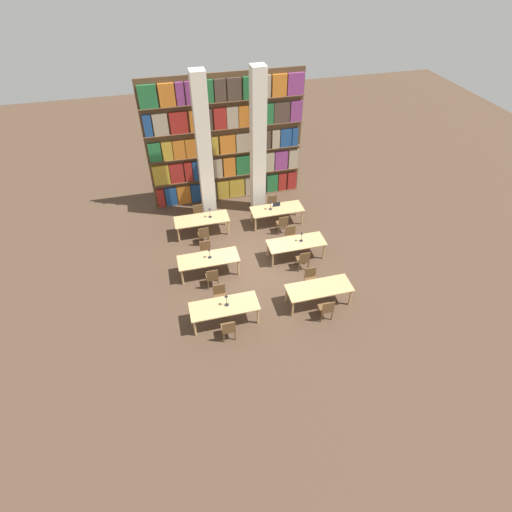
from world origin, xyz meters
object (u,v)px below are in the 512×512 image
object	(u,v)px
chair_10	(282,223)
desk_lamp_4	(271,203)
reading_table_3	(296,244)
chair_7	(291,236)
reading_table_1	(319,289)
chair_11	(273,205)
chair_9	(199,214)
desk_lamp_3	(210,211)
desk_lamp_0	(226,298)
reading_table_4	(202,220)
reading_table_2	(208,260)
chair_4	(212,277)
chair_1	(220,296)
laptop	(276,205)
pillar_left	(204,151)
reading_table_5	(277,210)
reading_table_0	(224,307)
desk_lamp_2	(302,235)
chair_2	(326,309)
chair_5	(206,251)
chair_0	(228,329)
chair_3	(311,279)
chair_8	(204,235)
chair_6	(303,259)
pillar_center	(258,145)
desk_lamp_1	(209,252)

from	to	relation	value
chair_10	desk_lamp_4	bearing A→B (deg)	112.78
reading_table_3	chair_7	xyz separation A→B (m)	(0.04, 0.71, -0.19)
reading_table_1	chair_11	bearing A→B (deg)	90.09
chair_7	chair_11	bearing A→B (deg)	-88.02
chair_9	desk_lamp_3	world-z (taller)	desk_lamp_3
reading_table_3	desk_lamp_0	bearing A→B (deg)	-142.16
reading_table_4	desk_lamp_3	bearing A→B (deg)	5.44
reading_table_2	desk_lamp_3	size ratio (longest dim) A/B	4.97
reading_table_2	chair_4	distance (m)	0.73
chair_1	laptop	world-z (taller)	laptop
pillar_left	reading_table_5	world-z (taller)	pillar_left
chair_1	laptop	xyz separation A→B (m)	(3.18, 4.26, 0.30)
reading_table_0	chair_7	size ratio (longest dim) A/B	2.52
chair_10	desk_lamp_2	bearing A→B (deg)	-81.41
desk_lamp_3	laptop	distance (m)	2.82
chair_2	chair_5	size ratio (longest dim) A/B	1.00
reading_table_5	chair_9	bearing A→B (deg)	166.38
reading_table_0	chair_11	world-z (taller)	chair_11
chair_0	reading_table_0	bearing A→B (deg)	88.54
chair_3	chair_8	bearing A→B (deg)	-46.41
desk_lamp_2	chair_8	bearing A→B (deg)	154.80
reading_table_1	chair_1	bearing A→B (deg)	167.76
chair_2	laptop	world-z (taller)	laptop
chair_5	chair_9	size ratio (longest dim) A/B	1.00
chair_2	reading_table_2	size ratio (longest dim) A/B	0.40
reading_table_3	chair_6	size ratio (longest dim) A/B	2.52
chair_3	reading_table_0	bearing A→B (deg)	12.70
pillar_center	reading_table_3	size ratio (longest dim) A/B	2.76
reading_table_3	laptop	distance (m)	2.53
laptop	chair_6	bearing A→B (deg)	91.59
chair_4	laptop	world-z (taller)	laptop
chair_0	pillar_center	bearing A→B (deg)	68.40
chair_6	reading_table_4	world-z (taller)	chair_6
reading_table_1	chair_3	xyz separation A→B (m)	(-0.00, 0.71, -0.19)
reading_table_2	chair_5	distance (m)	0.73
reading_table_0	chair_3	xyz separation A→B (m)	(3.18, 0.72, -0.19)
chair_6	chair_4	bearing A→B (deg)	-178.61
chair_8	desk_lamp_3	size ratio (longest dim) A/B	1.97
reading_table_4	desk_lamp_4	size ratio (longest dim) A/B	5.03
desk_lamp_2	chair_11	world-z (taller)	desk_lamp_2
chair_0	desk_lamp_1	bearing A→B (deg)	90.77
chair_0	chair_8	xyz separation A→B (m)	(-0.03, 4.81, 0.00)
reading_table_4	chair_9	distance (m)	0.73
reading_table_1	desk_lamp_1	world-z (taller)	desk_lamp_1
reading_table_1	reading_table_3	distance (m)	2.44
desk_lamp_1	reading_table_4	xyz separation A→B (m)	(0.06, 2.42, -0.35)
desk_lamp_1	reading_table_3	world-z (taller)	desk_lamp_1
desk_lamp_2	desk_lamp_4	size ratio (longest dim) A/B	0.94
chair_1	chair_7	xyz separation A→B (m)	(3.27, 2.45, 0.00)
reading_table_1	reading_table_5	size ratio (longest dim) A/B	1.00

